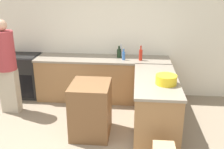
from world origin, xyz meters
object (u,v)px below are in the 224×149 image
at_px(mixing_bowl, 166,80).
at_px(person_by_range, 6,64).
at_px(island_table, 91,109).
at_px(hot_sauce_bottle, 141,55).
at_px(vinegar_bottle_clear, 121,51).
at_px(water_bottle_blue, 124,56).
at_px(range_oven, 24,75).
at_px(wine_bottle_dark, 119,53).

distance_m(mixing_bowl, person_by_range, 2.85).
relative_size(island_table, mixing_bowl, 2.72).
relative_size(hot_sauce_bottle, vinegar_bottle_clear, 1.13).
distance_m(mixing_bowl, water_bottle_blue, 1.43).
height_order(range_oven, wine_bottle_dark, wine_bottle_dark).
relative_size(vinegar_bottle_clear, water_bottle_blue, 1.19).
xyz_separation_m(mixing_bowl, water_bottle_blue, (-0.70, 1.25, 0.02)).
height_order(vinegar_bottle_clear, water_bottle_blue, vinegar_bottle_clear).
bearing_deg(wine_bottle_dark, hot_sauce_bottle, -21.36).
bearing_deg(person_by_range, vinegar_bottle_clear, 24.10).
xyz_separation_m(range_oven, island_table, (1.69, -1.40, -0.02)).
bearing_deg(wine_bottle_dark, mixing_bowl, -60.37).
bearing_deg(water_bottle_blue, vinegar_bottle_clear, 104.44).
height_order(island_table, water_bottle_blue, water_bottle_blue).
height_order(hot_sauce_bottle, vinegar_bottle_clear, hot_sauce_bottle).
height_order(range_oven, vinegar_bottle_clear, vinegar_bottle_clear).
bearing_deg(wine_bottle_dark, range_oven, -178.68).
bearing_deg(vinegar_bottle_clear, mixing_bowl, -63.03).
height_order(mixing_bowl, hot_sauce_bottle, hot_sauce_bottle).
bearing_deg(range_oven, wine_bottle_dark, 1.32).
height_order(island_table, wine_bottle_dark, wine_bottle_dark).
xyz_separation_m(island_table, vinegar_bottle_clear, (0.38, 1.54, 0.56)).
xyz_separation_m(range_oven, vinegar_bottle_clear, (2.07, 0.14, 0.54)).
height_order(island_table, vinegar_bottle_clear, vinegar_bottle_clear).
bearing_deg(person_by_range, hot_sauce_bottle, 14.78).
bearing_deg(vinegar_bottle_clear, person_by_range, -155.90).
distance_m(island_table, person_by_range, 1.83).
bearing_deg(water_bottle_blue, hot_sauce_bottle, -1.18).
bearing_deg(hot_sauce_bottle, mixing_bowl, -73.45).
bearing_deg(mixing_bowl, hot_sauce_bottle, 106.55).
bearing_deg(person_by_range, water_bottle_blue, 17.17).
distance_m(mixing_bowl, wine_bottle_dark, 1.62).
relative_size(island_table, wine_bottle_dark, 3.64).
height_order(hot_sauce_bottle, water_bottle_blue, hot_sauce_bottle).
distance_m(range_oven, vinegar_bottle_clear, 2.15).
distance_m(range_oven, hot_sauce_bottle, 2.54).
height_order(range_oven, mixing_bowl, mixing_bowl).
bearing_deg(hot_sauce_bottle, wine_bottle_dark, 158.64).
relative_size(wine_bottle_dark, vinegar_bottle_clear, 0.92).
relative_size(range_oven, island_table, 1.04).
bearing_deg(hot_sauce_bottle, water_bottle_blue, 178.82).
xyz_separation_m(range_oven, mixing_bowl, (2.84, -1.36, 0.51)).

